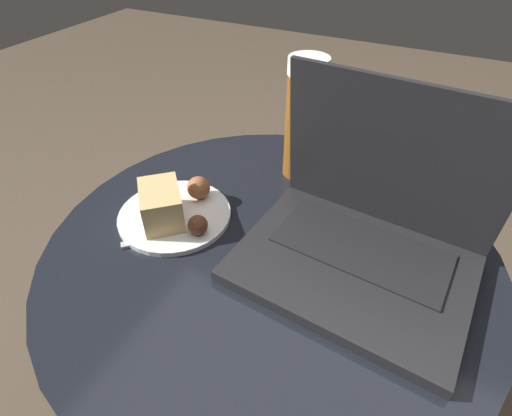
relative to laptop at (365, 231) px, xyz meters
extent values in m
plane|color=brown|center=(-0.13, -0.04, -0.62)|extent=(6.00, 6.00, 0.00)
cylinder|color=#9E9EA3|center=(-0.13, -0.04, -0.62)|extent=(0.40, 0.40, 0.01)
cylinder|color=#9E9EA3|center=(-0.13, -0.04, -0.34)|extent=(0.07, 0.07, 0.54)
cylinder|color=black|center=(-0.13, -0.04, -0.06)|extent=(0.70, 0.70, 0.02)
cube|color=#232326|center=(0.00, -0.04, -0.04)|extent=(0.34, 0.27, 0.02)
cube|color=black|center=(0.00, 0.00, -0.03)|extent=(0.26, 0.14, 0.00)
cube|color=#232326|center=(0.01, 0.07, 0.08)|extent=(0.32, 0.07, 0.24)
cube|color=black|center=(0.01, 0.07, 0.08)|extent=(0.30, 0.05, 0.21)
cylinder|color=brown|center=(-0.16, 0.17, 0.05)|extent=(0.07, 0.07, 0.19)
cylinder|color=white|center=(-0.16, 0.17, 0.16)|extent=(0.07, 0.07, 0.03)
cylinder|color=white|center=(-0.30, -0.05, -0.05)|extent=(0.19, 0.19, 0.01)
cube|color=#DBB775|center=(-0.31, -0.07, -0.01)|extent=(0.11, 0.11, 0.06)
sphere|color=brown|center=(-0.24, -0.07, -0.03)|extent=(0.03, 0.03, 0.03)
sphere|color=#9E5B38|center=(-0.29, 0.01, -0.02)|extent=(0.04, 0.04, 0.04)
cube|color=#B2B2B7|center=(-0.29, -0.11, -0.05)|extent=(0.09, 0.09, 0.00)
cube|color=#B2B2B7|center=(-0.23, -0.05, -0.05)|extent=(0.05, 0.05, 0.00)
camera|label=1|loc=(0.05, -0.45, 0.39)|focal=28.00mm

